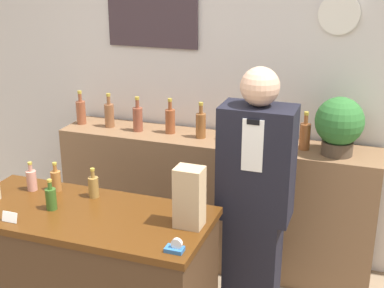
{
  "coord_description": "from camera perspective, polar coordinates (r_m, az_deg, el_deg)",
  "views": [
    {
      "loc": [
        1.13,
        -1.77,
        2.26
      ],
      "look_at": [
        0.1,
        1.14,
        1.16
      ],
      "focal_mm": 50.0,
      "sensor_mm": 36.0,
      "label": 1
    }
  ],
  "objects": [
    {
      "name": "back_wall",
      "position": [
        4.04,
        2.65,
        6.71
      ],
      "size": [
        5.2,
        0.09,
        2.7
      ],
      "color": "silver",
      "rests_on": "ground_plane"
    },
    {
      "name": "back_shelf",
      "position": [
        4.07,
        2.26,
        -6.06
      ],
      "size": [
        2.35,
        0.41,
        0.99
      ],
      "color": "brown",
      "rests_on": "ground_plane"
    },
    {
      "name": "display_counter",
      "position": [
        3.27,
        -10.92,
        -14.26
      ],
      "size": [
        1.42,
        0.63,
        0.91
      ],
      "color": "#422B19",
      "rests_on": "ground_plane"
    },
    {
      "name": "shopkeeper",
      "position": [
        3.22,
        6.71,
        -6.7
      ],
      "size": [
        0.42,
        0.27,
        1.68
      ],
      "color": "black",
      "rests_on": "ground_plane"
    },
    {
      "name": "potted_plant",
      "position": [
        3.64,
        15.44,
        2.06
      ],
      "size": [
        0.32,
        0.32,
        0.39
      ],
      "color": "#4C3D2D",
      "rests_on": "back_shelf"
    },
    {
      "name": "paper_bag",
      "position": [
        2.77,
        -0.29,
        -5.71
      ],
      "size": [
        0.15,
        0.12,
        0.33
      ],
      "color": "tan",
      "rests_on": "display_counter"
    },
    {
      "name": "tape_dispenser",
      "position": [
        2.61,
        -1.8,
        -10.97
      ],
      "size": [
        0.09,
        0.06,
        0.07
      ],
      "color": "#2D66A8",
      "rests_on": "display_counter"
    },
    {
      "name": "price_card_right",
      "position": [
        3.03,
        -18.88,
        -7.38
      ],
      "size": [
        0.09,
        0.02,
        0.06
      ],
      "color": "white",
      "rests_on": "display_counter"
    },
    {
      "name": "counter_bottle_1",
      "position": [
        3.36,
        -16.74,
        -3.66
      ],
      "size": [
        0.06,
        0.06,
        0.18
      ],
      "color": "tan",
      "rests_on": "display_counter"
    },
    {
      "name": "counter_bottle_2",
      "position": [
        3.32,
        -14.31,
        -3.74
      ],
      "size": [
        0.06,
        0.06,
        0.18
      ],
      "color": "#A26730",
      "rests_on": "display_counter"
    },
    {
      "name": "counter_bottle_3",
      "position": [
        3.09,
        -14.81,
        -5.6
      ],
      "size": [
        0.06,
        0.06,
        0.18
      ],
      "color": "#32571E",
      "rests_on": "display_counter"
    },
    {
      "name": "counter_bottle_4",
      "position": [
        3.19,
        -10.47,
        -4.46
      ],
      "size": [
        0.06,
        0.06,
        0.18
      ],
      "color": "olive",
      "rests_on": "display_counter"
    },
    {
      "name": "shelf_bottle_0",
      "position": [
        4.28,
        -11.76,
        3.42
      ],
      "size": [
        0.07,
        0.07,
        0.27
      ],
      "color": "brown",
      "rests_on": "back_shelf"
    },
    {
      "name": "shelf_bottle_1",
      "position": [
        4.16,
        -8.81,
        3.13
      ],
      "size": [
        0.07,
        0.07,
        0.27
      ],
      "color": "brown",
      "rests_on": "back_shelf"
    },
    {
      "name": "shelf_bottle_2",
      "position": [
        4.04,
        -5.81,
        2.75
      ],
      "size": [
        0.07,
        0.07,
        0.27
      ],
      "color": "brown",
      "rests_on": "back_shelf"
    },
    {
      "name": "shelf_bottle_3",
      "position": [
        3.97,
        -2.34,
        2.55
      ],
      "size": [
        0.07,
        0.07,
        0.27
      ],
      "color": "brown",
      "rests_on": "back_shelf"
    },
    {
      "name": "shelf_bottle_4",
      "position": [
        3.87,
        0.95,
        2.09
      ],
      "size": [
        0.07,
        0.07,
        0.27
      ],
      "color": "brown",
      "rests_on": "back_shelf"
    },
    {
      "name": "shelf_bottle_5",
      "position": [
        3.81,
        4.57,
        1.78
      ],
      "size": [
        0.07,
        0.07,
        0.27
      ],
      "color": "brown",
      "rests_on": "back_shelf"
    },
    {
      "name": "shelf_bottle_6",
      "position": [
        3.77,
        8.25,
        1.41
      ],
      "size": [
        0.07,
        0.07,
        0.27
      ],
      "color": "brown",
      "rests_on": "back_shelf"
    },
    {
      "name": "shelf_bottle_7",
      "position": [
        3.71,
        11.95,
        0.91
      ],
      "size": [
        0.07,
        0.07,
        0.27
      ],
      "color": "brown",
      "rests_on": "back_shelf"
    }
  ]
}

